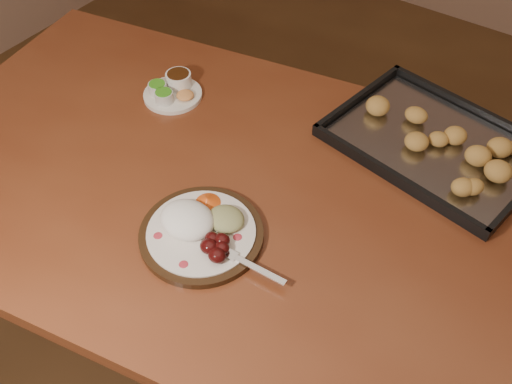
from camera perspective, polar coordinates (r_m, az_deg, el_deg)
The scene contains 5 objects.
ground at distance 1.93m, azimuth 4.51°, elevation -11.04°, with size 4.00×4.00×0.00m, color brown.
dining_table at distance 1.31m, azimuth -2.63°, elevation -1.99°, with size 1.64×1.15×0.75m.
dinner_plate at distance 1.13m, azimuth -5.57°, elevation -3.66°, with size 0.33×0.25×0.06m.
condiment_saucer at distance 1.46m, azimuth -8.35°, elevation 10.08°, with size 0.15×0.15×0.05m.
baking_tray at distance 1.37m, azimuth 17.43°, elevation 4.86°, with size 0.50×0.40×0.05m.
Camera 1 is at (0.45, -0.91, 1.65)m, focal length 40.00 mm.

